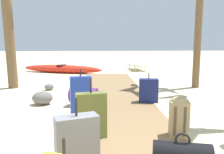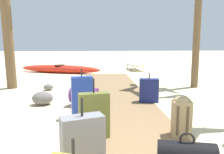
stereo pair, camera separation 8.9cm
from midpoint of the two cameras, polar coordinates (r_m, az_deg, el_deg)
ground_plane at (r=4.73m, az=1.22°, el=-9.03°), size 60.00×60.00×0.00m
boardwalk at (r=5.57m, az=0.34°, el=-5.88°), size 1.65×8.90×0.08m
backpack_tan at (r=3.57m, az=15.52°, el=-8.79°), size 0.30×0.29×0.58m
suitcase_grey at (r=2.46m, az=-8.07°, el=-16.28°), size 0.45×0.31×0.82m
suitcase_olive at (r=3.39m, az=-5.06°, el=-9.09°), size 0.45×0.24×0.84m
suitcase_blue at (r=4.50m, az=-7.74°, el=-4.31°), size 0.41×0.24×0.85m
suitcase_navy at (r=5.39m, az=8.30°, el=-3.17°), size 0.44×0.27×0.65m
duffel_bag_purple at (r=5.32m, az=-7.14°, el=-4.30°), size 0.67×0.49×0.45m
lounge_chair at (r=11.87m, az=5.51°, el=3.21°), size 0.78×1.58×0.81m
kayak at (r=11.06m, az=-12.52°, el=1.89°), size 3.83×1.83×0.37m
rock_left_far at (r=5.66m, az=-16.64°, el=-4.85°), size 0.51×0.46×0.30m
rock_left_mid at (r=7.26m, az=-15.25°, el=-2.35°), size 0.35×0.32×0.18m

